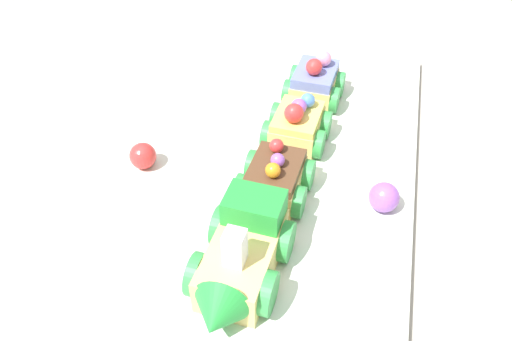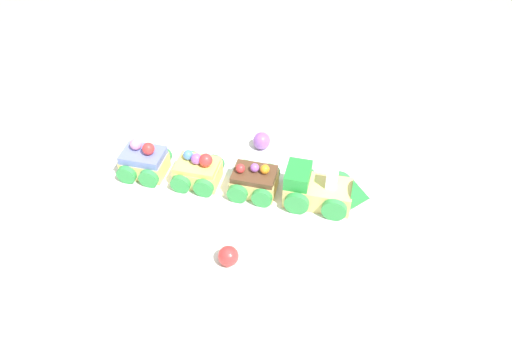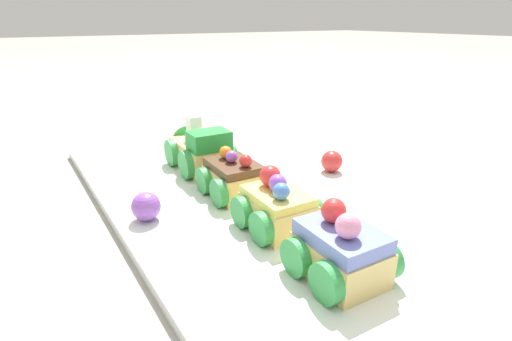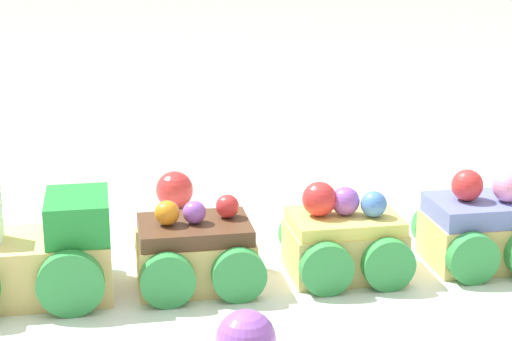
{
  "view_description": "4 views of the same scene",
  "coord_description": "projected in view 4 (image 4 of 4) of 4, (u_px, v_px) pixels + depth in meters",
  "views": [
    {
      "loc": [
        0.39,
        0.12,
        0.38
      ],
      "look_at": [
        0.01,
        0.02,
        0.03
      ],
      "focal_mm": 35.0,
      "sensor_mm": 36.0,
      "label": 1
    },
    {
      "loc": [
        0.14,
        -0.52,
        0.58
      ],
      "look_at": [
        0.03,
        0.04,
        0.06
      ],
      "focal_mm": 35.0,
      "sensor_mm": 36.0,
      "label": 2
    },
    {
      "loc": [
        -0.36,
        0.26,
        0.21
      ],
      "look_at": [
        0.01,
        0.02,
        0.04
      ],
      "focal_mm": 28.0,
      "sensor_mm": 36.0,
      "label": 3
    },
    {
      "loc": [
        0.09,
        0.53,
        0.23
      ],
      "look_at": [
        -0.03,
        -0.01,
        0.07
      ],
      "focal_mm": 60.0,
      "sensor_mm": 36.0,
      "label": 4
    }
  ],
  "objects": [
    {
      "name": "cake_train_locomotive",
      "position": [
        8.0,
        259.0,
        0.51
      ],
      "size": [
        0.13,
        0.08,
        0.07
      ],
      "rotation": [
        0.0,
        0.0,
        -0.04
      ],
      "color": "#E5C675",
      "rests_on": "display_board"
    },
    {
      "name": "ground_plane",
      "position": [
        217.0,
        271.0,
        0.58
      ],
      "size": [
        10.0,
        10.0,
        0.0
      ],
      "primitive_type": "plane",
      "color": "gray"
    },
    {
      "name": "display_board",
      "position": [
        217.0,
        263.0,
        0.58
      ],
      "size": [
        0.62,
        0.37,
        0.01
      ],
      "primitive_type": "cube",
      "color": "silver",
      "rests_on": "ground_plane"
    },
    {
      "name": "cake_car_lemon",
      "position": [
        343.0,
        241.0,
        0.54
      ],
      "size": [
        0.07,
        0.07,
        0.06
      ],
      "rotation": [
        0.0,
        0.0,
        -0.04
      ],
      "color": "#E5C675",
      "rests_on": "display_board"
    },
    {
      "name": "cake_car_blueberry",
      "position": [
        482.0,
        230.0,
        0.56
      ],
      "size": [
        0.07,
        0.07,
        0.06
      ],
      "rotation": [
        0.0,
        0.0,
        -0.04
      ],
      "color": "#E5C675",
      "rests_on": "display_board"
    },
    {
      "name": "gumball_purple",
      "position": [
        246.0,
        340.0,
        0.43
      ],
      "size": [
        0.03,
        0.03,
        0.03
      ],
      "primitive_type": "sphere",
      "color": "#9956C6",
      "rests_on": "display_board"
    },
    {
      "name": "cake_car_chocolate",
      "position": [
        195.0,
        252.0,
        0.53
      ],
      "size": [
        0.07,
        0.07,
        0.06
      ],
      "rotation": [
        0.0,
        0.0,
        -0.04
      ],
      "color": "#E5C675",
      "rests_on": "display_board"
    },
    {
      "name": "gumball_red",
      "position": [
        175.0,
        190.0,
        0.67
      ],
      "size": [
        0.03,
        0.03,
        0.03
      ],
      "primitive_type": "sphere",
      "color": "red",
      "rests_on": "display_board"
    }
  ]
}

